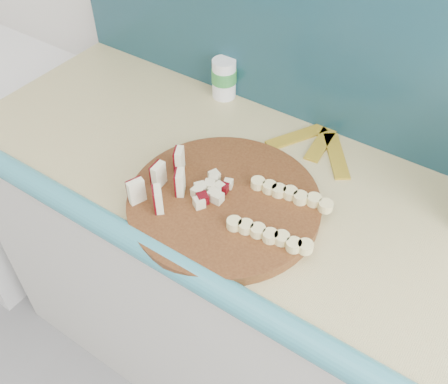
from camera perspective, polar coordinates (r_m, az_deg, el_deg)
kitchen_counter at (r=1.48m, az=13.75°, el=-16.52°), size 2.20×0.63×0.91m
cutting_board at (r=1.12m, az=0.00°, el=-1.21°), size 0.50×0.50×0.03m
apple_wedges at (r=1.11m, az=-7.06°, el=1.25°), size 0.09×0.17×0.06m
apple_chunks at (r=1.11m, az=-1.27°, el=0.11°), size 0.07×0.07×0.02m
banana_slices at (r=1.07m, az=6.46°, el=-2.48°), size 0.21×0.19×0.02m
canister at (r=1.43m, az=0.00°, el=12.92°), size 0.07×0.07×0.11m
banana_peel at (r=1.31m, az=10.72°, el=5.38°), size 0.24×0.20×0.01m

